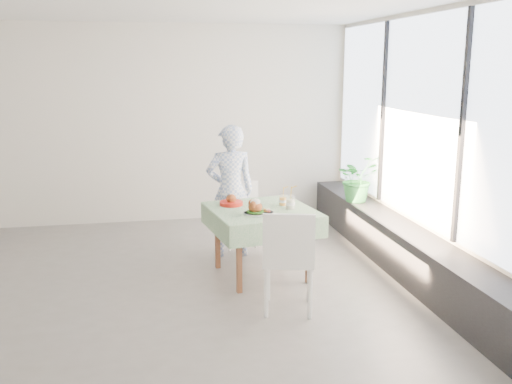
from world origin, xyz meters
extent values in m
plane|color=slate|center=(0.00, 0.00, 0.00)|extent=(6.00, 6.00, 0.00)
plane|color=white|center=(0.00, 0.00, 2.80)|extent=(6.00, 6.00, 0.00)
cube|color=white|center=(0.00, 2.50, 1.40)|extent=(6.00, 0.02, 2.80)
cube|color=white|center=(0.00, -2.50, 1.40)|extent=(6.00, 0.02, 2.80)
cube|color=white|center=(3.00, 0.00, 1.40)|extent=(0.02, 5.00, 2.80)
cube|color=#D1E0F9|center=(2.97, 0.00, 1.65)|extent=(0.01, 4.80, 2.18)
cube|color=black|center=(2.80, 0.00, 0.25)|extent=(0.40, 4.80, 0.50)
cube|color=brown|center=(1.24, 0.01, 0.71)|extent=(1.03, 1.03, 0.04)
cube|color=silver|center=(1.24, 0.01, 0.74)|extent=(1.19, 1.19, 0.01)
cube|color=white|center=(1.22, 0.75, 0.43)|extent=(0.45, 0.45, 0.04)
cube|color=white|center=(1.19, 0.93, 0.65)|extent=(0.40, 0.09, 0.40)
cube|color=white|center=(1.31, -0.89, 0.49)|extent=(0.56, 0.56, 0.04)
cube|color=white|center=(1.26, -1.09, 0.74)|extent=(0.45, 0.16, 0.46)
imported|color=#819BCF|center=(1.02, 0.75, 0.78)|extent=(0.59, 0.40, 1.57)
cylinder|color=white|center=(1.17, -0.19, 0.75)|extent=(0.31, 0.31, 0.02)
cylinder|color=#1D5415|center=(1.14, -0.19, 0.77)|extent=(0.17, 0.17, 0.02)
ellipsoid|color=#9F5226|center=(1.14, -0.19, 0.82)|extent=(0.15, 0.13, 0.11)
ellipsoid|color=white|center=(1.14, -0.19, 0.87)|extent=(0.11, 0.10, 0.07)
cylinder|color=maroon|center=(1.27, -0.20, 0.77)|extent=(0.05, 0.05, 0.03)
cylinder|color=white|center=(1.50, 0.11, 0.80)|extent=(0.08, 0.08, 0.12)
cylinder|color=orange|center=(1.50, 0.11, 0.79)|extent=(0.07, 0.07, 0.08)
cylinder|color=white|center=(1.50, 0.11, 0.86)|extent=(0.09, 0.09, 0.01)
cylinder|color=gold|center=(1.50, 0.11, 0.90)|extent=(0.01, 0.03, 0.16)
cylinder|color=white|center=(1.54, -0.05, 0.81)|extent=(0.10, 0.10, 0.14)
cylinder|color=white|center=(1.54, -0.05, 0.79)|extent=(0.08, 0.08, 0.10)
cylinder|color=white|center=(1.54, -0.05, 0.88)|extent=(0.10, 0.10, 0.01)
cylinder|color=gold|center=(1.55, -0.05, 0.93)|extent=(0.01, 0.03, 0.19)
cylinder|color=red|center=(0.95, 0.24, 0.76)|extent=(0.25, 0.25, 0.04)
cylinder|color=white|center=(0.95, 0.24, 0.77)|extent=(0.21, 0.21, 0.01)
ellipsoid|color=#9F5226|center=(0.95, 0.24, 0.81)|extent=(0.11, 0.11, 0.10)
imported|color=#297C3C|center=(2.73, 1.10, 0.80)|extent=(0.67, 0.62, 0.61)
camera|label=1|loc=(0.05, -5.71, 2.23)|focal=40.00mm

